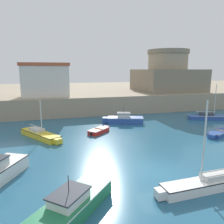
{
  "coord_description": "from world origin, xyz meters",
  "views": [
    {
      "loc": [
        -7.14,
        -13.54,
        7.35
      ],
      "look_at": [
        0.21,
        12.99,
        2.0
      ],
      "focal_mm": 35.0,
      "sensor_mm": 36.0,
      "label": 1
    }
  ],
  "objects_px": {
    "sailboat_white_5": "(206,183)",
    "motorboat_green_9": "(70,206)",
    "harbor_shed_mid_row": "(46,80)",
    "motorboat_blue_0": "(124,119)",
    "dinghy_red_7": "(99,130)",
    "fortress": "(167,76)",
    "dinghy_blue_4": "(219,133)",
    "sailboat_yellow_3": "(40,134)",
    "sailboat_blue_8": "(211,117)"
  },
  "relations": [
    {
      "from": "sailboat_white_5",
      "to": "harbor_shed_mid_row",
      "type": "distance_m",
      "value": 29.32
    },
    {
      "from": "sailboat_yellow_3",
      "to": "dinghy_red_7",
      "type": "distance_m",
      "value": 6.6
    },
    {
      "from": "motorboat_blue_0",
      "to": "fortress",
      "type": "relative_size",
      "value": 0.48
    },
    {
      "from": "sailboat_white_5",
      "to": "harbor_shed_mid_row",
      "type": "bearing_deg",
      "value": 109.88
    },
    {
      "from": "sailboat_yellow_3",
      "to": "harbor_shed_mid_row",
      "type": "height_order",
      "value": "harbor_shed_mid_row"
    },
    {
      "from": "sailboat_yellow_3",
      "to": "harbor_shed_mid_row",
      "type": "relative_size",
      "value": 0.79
    },
    {
      "from": "motorboat_blue_0",
      "to": "dinghy_red_7",
      "type": "distance_m",
      "value": 5.79
    },
    {
      "from": "motorboat_green_9",
      "to": "dinghy_blue_4",
      "type": "bearing_deg",
      "value": 28.68
    },
    {
      "from": "dinghy_red_7",
      "to": "harbor_shed_mid_row",
      "type": "bearing_deg",
      "value": 114.61
    },
    {
      "from": "dinghy_blue_4",
      "to": "harbor_shed_mid_row",
      "type": "xyz_separation_m",
      "value": [
        -18.96,
        17.81,
        5.48
      ]
    },
    {
      "from": "dinghy_blue_4",
      "to": "fortress",
      "type": "relative_size",
      "value": 0.33
    },
    {
      "from": "fortress",
      "to": "harbor_shed_mid_row",
      "type": "height_order",
      "value": "fortress"
    },
    {
      "from": "dinghy_red_7",
      "to": "motorboat_green_9",
      "type": "height_order",
      "value": "motorboat_green_9"
    },
    {
      "from": "sailboat_yellow_3",
      "to": "sailboat_white_5",
      "type": "xyz_separation_m",
      "value": [
        10.39,
        -13.84,
        0.02
      ]
    },
    {
      "from": "harbor_shed_mid_row",
      "to": "motorboat_blue_0",
      "type": "bearing_deg",
      "value": -41.99
    },
    {
      "from": "harbor_shed_mid_row",
      "to": "dinghy_red_7",
      "type": "bearing_deg",
      "value": -65.39
    },
    {
      "from": "sailboat_yellow_3",
      "to": "sailboat_white_5",
      "type": "relative_size",
      "value": 0.92
    },
    {
      "from": "motorboat_blue_0",
      "to": "sailboat_yellow_3",
      "type": "relative_size",
      "value": 0.95
    },
    {
      "from": "dinghy_blue_4",
      "to": "harbor_shed_mid_row",
      "type": "distance_m",
      "value": 26.59
    },
    {
      "from": "dinghy_blue_4",
      "to": "dinghy_red_7",
      "type": "height_order",
      "value": "dinghy_red_7"
    },
    {
      "from": "dinghy_red_7",
      "to": "fortress",
      "type": "height_order",
      "value": "fortress"
    },
    {
      "from": "dinghy_blue_4",
      "to": "motorboat_green_9",
      "type": "xyz_separation_m",
      "value": [
        -17.49,
        -9.57,
        0.25
      ]
    },
    {
      "from": "motorboat_blue_0",
      "to": "dinghy_red_7",
      "type": "relative_size",
      "value": 1.92
    },
    {
      "from": "dinghy_blue_4",
      "to": "sailboat_blue_8",
      "type": "xyz_separation_m",
      "value": [
        4.71,
        7.08,
        0.13
      ]
    },
    {
      "from": "sailboat_yellow_3",
      "to": "dinghy_blue_4",
      "type": "relative_size",
      "value": 1.57
    },
    {
      "from": "motorboat_blue_0",
      "to": "motorboat_green_9",
      "type": "distance_m",
      "value": 20.11
    },
    {
      "from": "dinghy_blue_4",
      "to": "motorboat_green_9",
      "type": "height_order",
      "value": "motorboat_green_9"
    },
    {
      "from": "sailboat_white_5",
      "to": "motorboat_green_9",
      "type": "relative_size",
      "value": 1.19
    },
    {
      "from": "dinghy_red_7",
      "to": "fortress",
      "type": "distance_m",
      "value": 25.1
    },
    {
      "from": "sailboat_white_5",
      "to": "motorboat_green_9",
      "type": "xyz_separation_m",
      "value": [
        -8.34,
        -0.27,
        0.12
      ]
    },
    {
      "from": "motorboat_blue_0",
      "to": "sailboat_yellow_3",
      "type": "xyz_separation_m",
      "value": [
        -10.99,
        -3.91,
        -0.17
      ]
    },
    {
      "from": "sailboat_blue_8",
      "to": "motorboat_blue_0",
      "type": "bearing_deg",
      "value": 174.1
    },
    {
      "from": "dinghy_red_7",
      "to": "fortress",
      "type": "relative_size",
      "value": 0.25
    },
    {
      "from": "dinghy_blue_4",
      "to": "sailboat_blue_8",
      "type": "relative_size",
      "value": 0.57
    },
    {
      "from": "sailboat_white_5",
      "to": "dinghy_red_7",
      "type": "height_order",
      "value": "sailboat_white_5"
    },
    {
      "from": "dinghy_blue_4",
      "to": "dinghy_red_7",
      "type": "distance_m",
      "value": 13.77
    },
    {
      "from": "fortress",
      "to": "motorboat_blue_0",
      "type": "bearing_deg",
      "value": -136.86
    },
    {
      "from": "sailboat_blue_8",
      "to": "motorboat_green_9",
      "type": "bearing_deg",
      "value": -143.14
    },
    {
      "from": "sailboat_yellow_3",
      "to": "fortress",
      "type": "height_order",
      "value": "fortress"
    },
    {
      "from": "sailboat_yellow_3",
      "to": "motorboat_green_9",
      "type": "bearing_deg",
      "value": -81.72
    },
    {
      "from": "sailboat_blue_8",
      "to": "harbor_shed_mid_row",
      "type": "xyz_separation_m",
      "value": [
        -23.67,
        10.74,
        5.35
      ]
    },
    {
      "from": "sailboat_yellow_3",
      "to": "sailboat_blue_8",
      "type": "distance_m",
      "value": 24.39
    },
    {
      "from": "sailboat_blue_8",
      "to": "dinghy_red_7",
      "type": "bearing_deg",
      "value": -172.27
    },
    {
      "from": "motorboat_green_9",
      "to": "harbor_shed_mid_row",
      "type": "height_order",
      "value": "harbor_shed_mid_row"
    },
    {
      "from": "dinghy_blue_4",
      "to": "harbor_shed_mid_row",
      "type": "bearing_deg",
      "value": 136.79
    },
    {
      "from": "sailboat_blue_8",
      "to": "fortress",
      "type": "xyz_separation_m",
      "value": [
        0.33,
        14.11,
        5.71
      ]
    },
    {
      "from": "sailboat_yellow_3",
      "to": "dinghy_red_7",
      "type": "relative_size",
      "value": 2.03
    },
    {
      "from": "motorboat_blue_0",
      "to": "dinghy_blue_4",
      "type": "xyz_separation_m",
      "value": [
        8.56,
        -8.45,
        -0.28
      ]
    },
    {
      "from": "dinghy_blue_4",
      "to": "sailboat_blue_8",
      "type": "distance_m",
      "value": 8.5
    },
    {
      "from": "sailboat_white_5",
      "to": "dinghy_red_7",
      "type": "bearing_deg",
      "value": 105.17
    }
  ]
}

